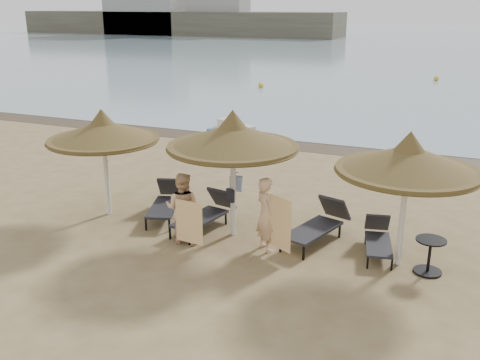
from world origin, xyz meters
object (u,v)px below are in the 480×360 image
object	(u,v)px
palapa_left	(103,131)
lounger_far_left	(166,201)
person_left	(182,203)
pedal_boat	(235,134)
lounger_near_right	(319,224)
lounger_near_left	(206,213)
lounger_far_right	(378,238)
palapa_center	(233,137)
side_table	(429,257)
person_right	(266,208)
palapa_right	(408,160)

from	to	relation	value
palapa_left	lounger_far_left	xyz separation A→B (m)	(1.42, 0.50, -1.83)
person_left	pedal_boat	world-z (taller)	person_left
lounger_near_right	lounger_near_left	bearing A→B (deg)	-155.81
lounger_far_right	palapa_center	bearing A→B (deg)	174.56
lounger_far_left	lounger_near_right	distance (m)	4.04
palapa_left	side_table	bearing A→B (deg)	-1.21
person_left	person_right	bearing A→B (deg)	-178.34
palapa_center	pedal_boat	xyz separation A→B (m)	(-3.48, 8.18, -2.04)
person_left	side_table	bearing A→B (deg)	177.92
side_table	person_left	size ratio (longest dim) A/B	0.38
lounger_near_left	lounger_far_right	bearing A→B (deg)	14.39
lounger_near_right	pedal_boat	world-z (taller)	pedal_boat
lounger_far_right	side_table	xyz separation A→B (m)	(1.11, -0.60, 0.02)
palapa_center	lounger_far_left	distance (m)	2.93
lounger_near_left	side_table	xyz separation A→B (m)	(5.19, -0.35, -0.04)
lounger_near_right	side_table	distance (m)	2.56
lounger_near_left	person_right	xyz separation A→B (m)	(1.76, -0.62, 0.60)
lounger_far_left	lounger_near_right	world-z (taller)	lounger_near_right
palapa_left	lounger_near_right	world-z (taller)	palapa_left
palapa_center	lounger_far_right	distance (m)	3.92
palapa_left	person_right	world-z (taller)	palapa_left
lounger_near_right	palapa_center	bearing A→B (deg)	-149.18
palapa_right	person_left	distance (m)	4.94
lounger_near_left	pedal_boat	world-z (taller)	pedal_boat
lounger_near_left	palapa_right	bearing A→B (deg)	8.53
lounger_far_left	pedal_boat	distance (m)	7.85
side_table	palapa_left	bearing A→B (deg)	178.79
lounger_far_right	pedal_boat	xyz separation A→B (m)	(-6.79, 7.80, 0.02)
palapa_left	pedal_boat	size ratio (longest dim) A/B	1.22
palapa_center	lounger_near_left	distance (m)	2.15
pedal_boat	palapa_left	bearing A→B (deg)	-68.98
palapa_left	person_left	world-z (taller)	palapa_left
palapa_right	person_left	xyz separation A→B (m)	(-4.70, -0.77, -1.32)
palapa_left	lounger_near_right	bearing A→B (deg)	5.50
lounger_near_left	side_table	size ratio (longest dim) A/B	2.72
lounger_near_left	side_table	bearing A→B (deg)	7.10
palapa_center	person_left	xyz separation A→B (m)	(-0.89, -0.83, -1.42)
palapa_right	palapa_left	bearing A→B (deg)	179.92
palapa_left	lounger_far_right	distance (m)	7.09
palapa_center	palapa_left	bearing A→B (deg)	-179.22
palapa_center	person_right	bearing A→B (deg)	-25.99
palapa_center	lounger_far_right	xyz separation A→B (m)	(3.31, 0.38, -2.06)
lounger_far_left	pedal_boat	world-z (taller)	pedal_boat
person_right	lounger_near_right	bearing A→B (deg)	-95.88
palapa_right	palapa_center	bearing A→B (deg)	179.12
lounger_near_left	person_right	bearing A→B (deg)	-8.45
lounger_far_right	person_left	bearing A→B (deg)	-175.97
lounger_near_right	palapa_right	bearing A→B (deg)	0.94
palapa_center	side_table	world-z (taller)	palapa_center
palapa_center	side_table	bearing A→B (deg)	-2.78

